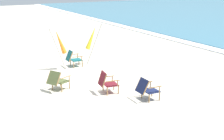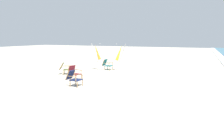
% 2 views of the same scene
% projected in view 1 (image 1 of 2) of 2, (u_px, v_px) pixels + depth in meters
% --- Properties ---
extents(ground_plane, '(80.00, 80.00, 0.00)m').
position_uv_depth(ground_plane, '(82.00, 82.00, 12.67)').
color(ground_plane, beige).
extents(beach_chair_front_right, '(0.61, 0.76, 0.79)m').
position_uv_depth(beach_chair_front_right, '(147.00, 89.00, 10.72)').
color(beach_chair_front_right, '#19234C').
rests_on(beach_chair_front_right, ground).
extents(beach_chair_mid_center, '(0.62, 0.73, 0.80)m').
position_uv_depth(beach_chair_mid_center, '(73.00, 58.00, 14.82)').
color(beach_chair_mid_center, '#196066').
rests_on(beach_chair_mid_center, ground).
extents(beach_chair_far_center, '(0.66, 0.74, 0.82)m').
position_uv_depth(beach_chair_far_center, '(107.00, 82.00, 11.39)').
color(beach_chair_far_center, maroon).
rests_on(beach_chair_far_center, ground).
extents(beach_chair_front_left, '(0.87, 0.95, 0.78)m').
position_uv_depth(beach_chair_front_left, '(58.00, 80.00, 11.65)').
color(beach_chair_front_left, '#515B33').
rests_on(beach_chair_front_left, ground).
extents(umbrella_furled_yellow, '(0.32, 0.86, 1.99)m').
position_uv_depth(umbrella_furled_yellow, '(92.00, 38.00, 15.05)').
color(umbrella_furled_yellow, '#B7B2A8').
rests_on(umbrella_furled_yellow, ground).
extents(umbrella_furled_orange, '(0.23, 0.80, 2.01)m').
position_uv_depth(umbrella_furled_orange, '(60.00, 42.00, 14.06)').
color(umbrella_furled_orange, '#B7B2A8').
rests_on(umbrella_furled_orange, ground).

